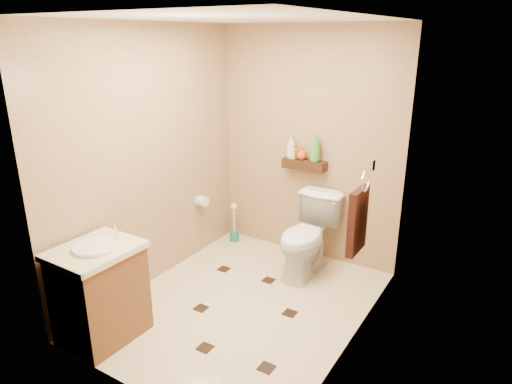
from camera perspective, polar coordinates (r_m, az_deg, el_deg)
The scene contains 17 objects.
ground at distance 4.21m, azimuth -1.66°, elevation -13.86°, with size 2.50×2.50×0.00m, color beige.
wall_back at distance 4.75m, azimuth 6.54°, elevation 5.73°, with size 2.00×0.04×2.40m, color #A3835D.
wall_front at distance 2.80m, azimuth -16.10°, elevation -4.51°, with size 2.00×0.04×2.40m, color #A3835D.
wall_left at distance 4.31m, azimuth -13.03°, elevation 3.97°, with size 0.04×2.50×2.40m, color #A3835D.
wall_right at distance 3.28m, azimuth 12.93°, elevation -0.78°, with size 0.04×2.50×2.40m, color #A3835D.
ceiling at distance 3.53m, azimuth -2.05°, elevation 20.91°, with size 2.00×2.50×0.02m, color white.
wall_shelf at distance 4.72m, azimuth 6.04°, elevation 3.42°, with size 0.46×0.14×0.10m, color #311B0D.
floor_accents at distance 4.13m, azimuth -1.72°, elevation -14.53°, with size 1.23×1.25×0.01m.
toilet at distance 4.56m, azimuth 6.42°, elevation -5.53°, with size 0.44×0.78×0.79m, color white.
vanity at distance 3.82m, azimuth -18.93°, elevation -11.70°, with size 0.53×0.64×0.90m.
toilet_brush at distance 5.32m, azimuth -2.74°, elevation -4.47°, with size 0.11×0.11×0.47m.
towel_ring at distance 3.61m, azimuth 12.66°, elevation -3.19°, with size 0.12×0.30×0.76m.
toilet_paper at distance 4.91m, azimuth -6.75°, elevation -1.15°, with size 0.12×0.11×0.12m.
bottle_a at distance 4.75m, azimuth 4.42°, elevation 5.72°, with size 0.10×0.10×0.25m, color silver.
bottle_b at distance 4.75m, azimuth 4.69°, elevation 5.11°, with size 0.07×0.07×0.15m, color gold.
bottle_c at distance 4.71m, azimuth 5.74°, elevation 4.85°, with size 0.10×0.10×0.14m, color #BB4416.
bottle_d at distance 4.63m, azimuth 7.42°, elevation 5.45°, with size 0.11×0.11×0.28m, color #3F8E2F.
Camera 1 is at (1.95, -2.94, 2.28)m, focal length 32.00 mm.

